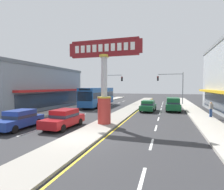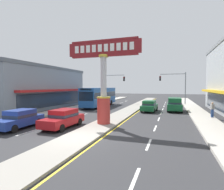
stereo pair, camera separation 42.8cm
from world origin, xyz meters
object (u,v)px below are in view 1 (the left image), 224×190
(traffic_light_right_side, at_px, (173,83))
(suv_near_right_lane, at_px, (173,104))
(bus_near_left_lane, at_px, (98,96))
(sedan_mid_left_lane, at_px, (64,118))
(sedan_far_left_oncoming, at_px, (148,106))
(pedestrian_near_kerb, at_px, (211,108))
(district_sign, at_px, (104,81))
(traffic_light_left_side, at_px, (109,83))
(sedan_far_right_lane, at_px, (19,119))
(storefront_left, at_px, (33,88))

(traffic_light_right_side, height_order, suv_near_right_lane, traffic_light_right_side)
(bus_near_left_lane, bearing_deg, sedan_mid_left_lane, -78.36)
(suv_near_right_lane, relative_size, sedan_far_left_oncoming, 1.05)
(traffic_light_right_side, distance_m, pedestrian_near_kerb, 15.66)
(suv_near_right_lane, relative_size, sedan_mid_left_lane, 1.07)
(bus_near_left_lane, bearing_deg, suv_near_right_lane, -11.30)
(sedan_mid_left_lane, bearing_deg, traffic_light_right_side, 68.25)
(district_sign, distance_m, traffic_light_left_side, 22.10)
(traffic_light_left_side, relative_size, sedan_mid_left_lane, 1.43)
(district_sign, distance_m, bus_near_left_lane, 15.44)
(sedan_far_left_oncoming, bearing_deg, sedan_mid_left_lane, -115.24)
(traffic_light_right_side, relative_size, sedan_far_left_oncoming, 1.41)
(traffic_light_left_side, height_order, traffic_light_right_side, same)
(district_sign, distance_m, suv_near_right_lane, 13.41)
(sedan_far_left_oncoming, bearing_deg, traffic_light_right_side, 72.26)
(sedan_far_right_lane, relative_size, sedan_far_left_oncoming, 1.00)
(sedan_far_right_lane, xyz_separation_m, bus_near_left_lane, (0.00, 17.40, 1.08))
(traffic_light_left_side, bearing_deg, storefront_left, -126.10)
(traffic_light_right_side, bearing_deg, sedan_mid_left_lane, -111.75)
(district_sign, xyz_separation_m, traffic_light_right_side, (6.46, 21.39, 0.32))
(district_sign, xyz_separation_m, storefront_left, (-15.44, 8.82, -0.60))
(district_sign, distance_m, sedan_far_right_lane, 7.73)
(traffic_light_left_side, xyz_separation_m, pedestrian_near_kerb, (16.39, -14.69, -3.13))
(district_sign, xyz_separation_m, sedan_far_left_oncoming, (2.88, 10.17, -3.14))
(district_sign, height_order, traffic_light_right_side, district_sign)
(bus_near_left_lane, bearing_deg, traffic_light_left_side, 92.29)
(traffic_light_left_side, height_order, sedan_mid_left_lane, traffic_light_left_side)
(traffic_light_right_side, xyz_separation_m, pedestrian_near_kerb, (3.46, -14.95, -3.13))
(sedan_far_left_oncoming, bearing_deg, district_sign, -105.79)
(traffic_light_right_side, height_order, pedestrian_near_kerb, traffic_light_right_side)
(traffic_light_left_side, bearing_deg, sedan_far_left_oncoming, -49.56)
(traffic_light_left_side, relative_size, sedan_far_right_lane, 1.42)
(suv_near_right_lane, distance_m, sedan_far_left_oncoming, 3.58)
(sedan_far_right_lane, bearing_deg, sedan_mid_left_lane, 22.58)
(suv_near_right_lane, xyz_separation_m, bus_near_left_lane, (-12.36, 2.47, 0.88))
(storefront_left, relative_size, suv_near_right_lane, 4.01)
(traffic_light_right_side, relative_size, bus_near_left_lane, 0.55)
(bus_near_left_lane, relative_size, pedestrian_near_kerb, 6.85)
(storefront_left, relative_size, pedestrian_near_kerb, 11.27)
(district_sign, bearing_deg, bus_near_left_lane, 113.82)
(storefront_left, xyz_separation_m, bus_near_left_lane, (9.26, 5.18, -1.46))
(storefront_left, xyz_separation_m, sedan_mid_left_lane, (12.56, -10.85, -2.54))
(traffic_light_left_side, distance_m, sedan_far_right_lane, 24.78)
(sedan_far_right_lane, bearing_deg, sedan_far_left_oncoming, 56.29)
(suv_near_right_lane, bearing_deg, storefront_left, -172.87)
(sedan_far_right_lane, distance_m, bus_near_left_lane, 17.44)
(suv_near_right_lane, bearing_deg, sedan_far_left_oncoming, -157.73)
(district_sign, relative_size, traffic_light_right_side, 1.20)
(bus_near_left_lane, bearing_deg, district_sign, -66.18)
(traffic_light_left_side, relative_size, pedestrian_near_kerb, 3.77)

